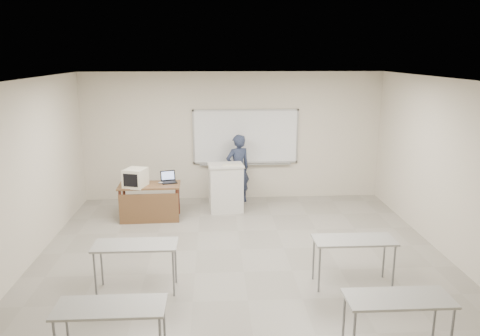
{
  "coord_description": "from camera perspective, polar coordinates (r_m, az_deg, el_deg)",
  "views": [
    {
      "loc": [
        -0.45,
        -6.84,
        3.39
      ],
      "look_at": [
        0.06,
        2.2,
        1.17
      ],
      "focal_mm": 35.0,
      "sensor_mm": 36.0,
      "label": 1
    }
  ],
  "objects": [
    {
      "name": "presenter",
      "position": [
        10.81,
        -0.25,
        -0.09
      ],
      "size": [
        0.69,
        0.58,
        1.61
      ],
      "primitive_type": "imported",
      "rotation": [
        0.0,
        0.0,
        3.54
      ],
      "color": "black",
      "rests_on": "floor"
    },
    {
      "name": "whiteboard",
      "position": [
        11.0,
        0.7,
        3.76
      ],
      "size": [
        2.48,
        0.1,
        1.31
      ],
      "color": "white",
      "rests_on": "floor"
    },
    {
      "name": "laptop",
      "position": [
        9.98,
        -8.61,
        -1.41
      ],
      "size": [
        0.31,
        0.29,
        0.23
      ],
      "rotation": [
        0.0,
        0.0,
        0.27
      ],
      "color": "black",
      "rests_on": "instructor_desk"
    },
    {
      "name": "student_desks",
      "position": [
        6.15,
        1.32,
        -12.52
      ],
      "size": [
        4.4,
        2.2,
        0.73
      ],
      "color": "#979792",
      "rests_on": "floor"
    },
    {
      "name": "podium",
      "position": [
        10.27,
        -1.74,
        -2.41
      ],
      "size": [
        0.75,
        0.55,
        1.06
      ],
      "rotation": [
        0.0,
        0.0,
        0.1
      ],
      "color": "#B8B8AF",
      "rests_on": "floor"
    },
    {
      "name": "floor",
      "position": [
        7.65,
        0.47,
        -12.59
      ],
      "size": [
        7.0,
        8.0,
        0.01
      ],
      "primitive_type": "cube",
      "color": "gray",
      "rests_on": "ground"
    },
    {
      "name": "keyboard",
      "position": [
        10.02,
        -0.88,
        0.37
      ],
      "size": [
        0.43,
        0.15,
        0.02
      ],
      "primitive_type": "cube",
      "rotation": [
        0.0,
        0.0,
        -0.03
      ],
      "color": "beige",
      "rests_on": "podium"
    },
    {
      "name": "mouse",
      "position": [
        9.91,
        -9.66,
        -1.78
      ],
      "size": [
        0.12,
        0.09,
        0.04
      ],
      "primitive_type": "ellipsoid",
      "rotation": [
        0.0,
        0.0,
        -0.22
      ],
      "color": "#95969D",
      "rests_on": "instructor_desk"
    },
    {
      "name": "crt_monitor",
      "position": [
        9.77,
        -12.58,
        -1.15
      ],
      "size": [
        0.41,
        0.45,
        0.38
      ],
      "rotation": [
        0.0,
        0.0,
        -0.31
      ],
      "color": "beige",
      "rests_on": "instructor_desk"
    },
    {
      "name": "instructor_desk",
      "position": [
        9.86,
        -11.0,
        -3.46
      ],
      "size": [
        1.27,
        0.63,
        0.75
      ],
      "rotation": [
        0.0,
        0.0,
        0.03
      ],
      "color": "brown",
      "rests_on": "floor"
    }
  ]
}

